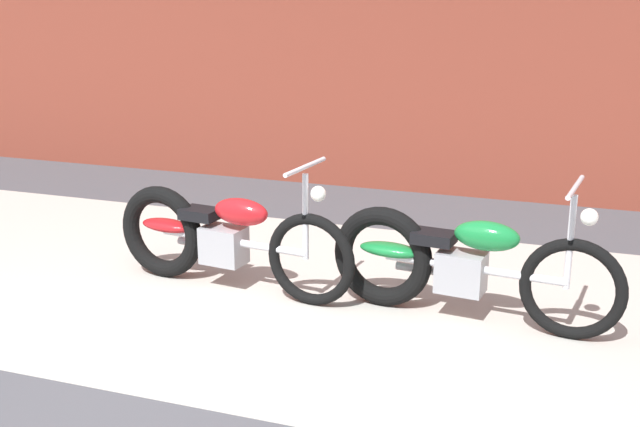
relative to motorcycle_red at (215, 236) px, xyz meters
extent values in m
plane|color=#47474C|center=(0.39, -1.67, -0.40)|extent=(80.00, 80.00, 0.00)
cube|color=#B2ADA3|center=(0.39, 0.08, -0.40)|extent=(36.00, 3.50, 0.01)
torus|color=black|center=(0.80, -0.10, -0.06)|extent=(0.68, 0.16, 0.68)
torus|color=black|center=(-0.49, 0.06, -0.03)|extent=(0.74, 0.22, 0.73)
cylinder|color=silver|center=(0.16, -0.02, -0.02)|extent=(1.23, 0.20, 0.06)
cube|color=#99999E|center=(0.08, -0.01, -0.06)|extent=(0.34, 0.26, 0.28)
ellipsoid|color=red|center=(0.24, -0.03, 0.22)|extent=(0.46, 0.24, 0.20)
ellipsoid|color=red|center=(-0.44, 0.05, 0.03)|extent=(0.46, 0.23, 0.10)
cube|color=black|center=(-0.12, 0.01, 0.16)|extent=(0.30, 0.23, 0.08)
cylinder|color=silver|center=(0.76, -0.09, 0.25)|extent=(0.05, 0.05, 0.62)
cylinder|color=silver|center=(0.76, -0.09, 0.61)|extent=(0.10, 0.58, 0.03)
sphere|color=white|center=(0.86, -0.10, 0.43)|extent=(0.11, 0.11, 0.11)
cylinder|color=silver|center=(-0.14, 0.17, -0.14)|extent=(0.55, 0.12, 0.06)
torus|color=black|center=(2.58, -0.07, -0.06)|extent=(0.68, 0.15, 0.68)
torus|color=black|center=(1.28, 0.06, -0.03)|extent=(0.74, 0.21, 0.73)
cylinder|color=silver|center=(1.93, 0.00, -0.02)|extent=(1.23, 0.18, 0.06)
cube|color=#99999E|center=(1.85, 0.01, -0.06)|extent=(0.34, 0.25, 0.28)
ellipsoid|color=#197A38|center=(2.01, -0.01, 0.22)|extent=(0.46, 0.23, 0.20)
ellipsoid|color=#197A38|center=(1.33, 0.06, 0.03)|extent=(0.46, 0.22, 0.10)
cube|color=black|center=(1.65, 0.03, 0.16)|extent=(0.30, 0.23, 0.08)
cylinder|color=silver|center=(2.54, -0.07, 0.25)|extent=(0.05, 0.05, 0.62)
cylinder|color=silver|center=(2.54, -0.07, 0.61)|extent=(0.09, 0.58, 0.03)
sphere|color=white|center=(2.63, -0.08, 0.43)|extent=(0.11, 0.11, 0.11)
cylinder|color=silver|center=(1.63, 0.18, -0.14)|extent=(0.55, 0.12, 0.06)
camera|label=1|loc=(2.63, -5.07, 1.82)|focal=44.54mm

